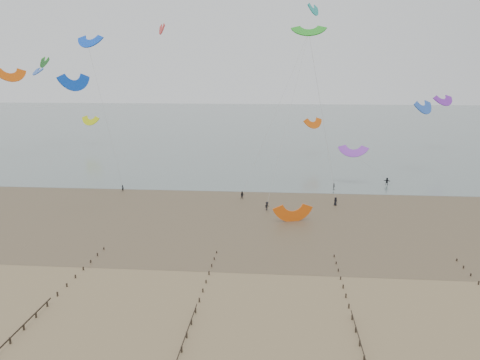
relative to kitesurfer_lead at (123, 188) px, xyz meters
name	(u,v)px	position (x,y,z in m)	size (l,w,h in m)	color
ground	(174,287)	(23.10, -48.18, -0.76)	(500.00, 500.00, 0.00)	brown
sea_and_shore	(192,210)	(19.02, -13.78, -0.76)	(500.00, 665.00, 0.03)	#475654
kitesurfer_lead	(123,188)	(0.00, 0.00, 0.00)	(0.56, 0.37, 1.53)	black
kitesurfers	(315,192)	(44.77, -0.20, 0.12)	(146.69, 25.62, 1.84)	black
grounded_kite	(293,221)	(39.24, -19.27, -0.76)	(6.37, 3.34, 4.86)	#E5570E
kites_airborne	(220,93)	(17.59, 44.05, 20.24)	(250.29, 114.17, 42.29)	blue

